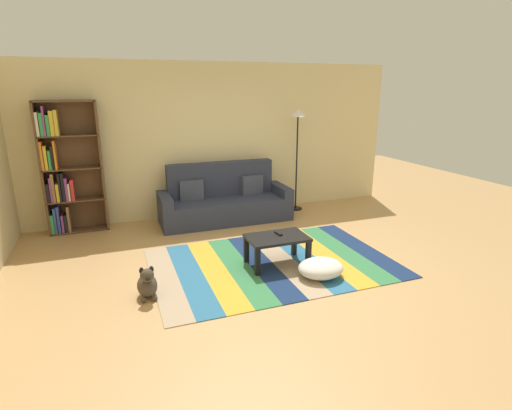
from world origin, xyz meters
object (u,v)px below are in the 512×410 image
(coffee_table, at_px, (277,241))
(standing_lamp, at_px, (298,126))
(couch, at_px, (224,201))
(bookshelf, at_px, (65,171))
(tv_remote, at_px, (278,233))
(dog, at_px, (147,284))
(pouf, at_px, (321,268))

(coffee_table, height_order, standing_lamp, standing_lamp)
(couch, height_order, bookshelf, bookshelf)
(couch, bearing_deg, tv_remote, -85.21)
(dog, bearing_deg, standing_lamp, 39.53)
(couch, bearing_deg, dog, -123.77)
(couch, xyz_separation_m, standing_lamp, (1.47, 0.15, 1.25))
(pouf, height_order, standing_lamp, standing_lamp)
(pouf, xyz_separation_m, standing_lamp, (0.98, 2.75, 1.46))
(coffee_table, bearing_deg, standing_lamp, 58.80)
(standing_lamp, bearing_deg, tv_remote, -121.09)
(dog, height_order, standing_lamp, standing_lamp)
(coffee_table, bearing_deg, tv_remote, 55.69)
(bookshelf, height_order, coffee_table, bookshelf)
(bookshelf, height_order, dog, bookshelf)
(pouf, bearing_deg, bookshelf, 136.07)
(couch, distance_m, tv_remote, 2.01)
(couch, bearing_deg, coffee_table, -86.75)
(pouf, distance_m, tv_remote, 0.73)
(couch, xyz_separation_m, pouf, (0.48, -2.59, -0.22))
(coffee_table, height_order, tv_remote, tv_remote)
(tv_remote, bearing_deg, coffee_table, -131.23)
(couch, bearing_deg, bookshelf, 173.55)
(tv_remote, bearing_deg, standing_lamp, 51.99)
(couch, height_order, pouf, couch)
(couch, height_order, dog, couch)
(bookshelf, distance_m, dog, 2.92)
(coffee_table, relative_size, pouf, 1.37)
(bookshelf, height_order, tv_remote, bookshelf)
(couch, height_order, tv_remote, couch)
(coffee_table, distance_m, tv_remote, 0.12)
(bookshelf, distance_m, coffee_table, 3.59)
(couch, distance_m, standing_lamp, 1.93)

